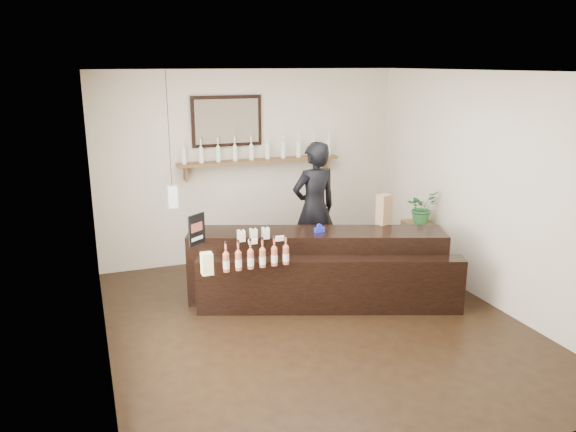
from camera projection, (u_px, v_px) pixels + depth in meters
The scene contains 10 objects.
ground at pixel (315, 324), 6.40m from camera, with size 5.00×5.00×0.00m, color black.
room_shell at pixel (317, 178), 5.95m from camera, with size 5.00×5.00×5.00m.
back_wall_decor at pixel (242, 144), 8.03m from camera, with size 2.66×0.96×1.69m.
counter at pixel (319, 270), 6.92m from camera, with size 3.16×1.89×1.03m.
promo_sign at pixel (197, 230), 6.34m from camera, with size 0.22×0.17×0.36m.
paper_bag at pixel (384, 209), 7.16m from camera, with size 0.21×0.18×0.39m.
tape_dispenser at pixel (319, 229), 6.85m from camera, with size 0.13×0.05×0.11m.
side_cabinet at pixel (419, 248), 7.88m from camera, with size 0.42×0.54×0.73m.
potted_plant at pixel (422, 207), 7.72m from camera, with size 0.41×0.36×0.46m, color #2D7134.
shopkeeper at pixel (314, 200), 7.73m from camera, with size 0.77×0.50×2.11m, color black.
Camera 1 is at (-2.32, -5.37, 2.89)m, focal length 35.00 mm.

